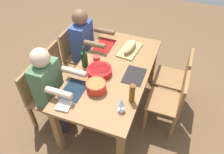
% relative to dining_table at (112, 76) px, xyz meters
% --- Properties ---
extents(ground_plane, '(8.00, 8.00, 0.00)m').
position_rel_dining_table_xyz_m(ground_plane, '(0.00, 0.00, -0.65)').
color(ground_plane, brown).
extents(dining_table, '(1.64, 0.87, 0.74)m').
position_rel_dining_table_xyz_m(dining_table, '(0.00, 0.00, 0.00)').
color(dining_table, olive).
rests_on(dining_table, ground_plane).
extents(chair_near_left, '(0.40, 0.40, 0.85)m').
position_rel_dining_table_xyz_m(chair_near_left, '(-0.45, -0.76, -0.17)').
color(chair_near_left, olive).
rests_on(chair_near_left, ground_plane).
extents(diner_near_left, '(0.41, 0.53, 1.20)m').
position_rel_dining_table_xyz_m(diner_near_left, '(-0.45, -0.57, 0.05)').
color(diner_near_left, '#2D2D38').
rests_on(diner_near_left, ground_plane).
extents(chair_far_left, '(0.40, 0.40, 0.85)m').
position_rel_dining_table_xyz_m(chair_far_left, '(-0.45, 0.76, -0.17)').
color(chair_far_left, olive).
rests_on(chair_far_left, ground_plane).
extents(chair_near_center, '(0.40, 0.40, 0.85)m').
position_rel_dining_table_xyz_m(chair_near_center, '(0.00, -0.76, -0.17)').
color(chair_near_center, olive).
rests_on(chair_near_center, ground_plane).
extents(chair_far_center, '(0.40, 0.40, 0.85)m').
position_rel_dining_table_xyz_m(chair_far_center, '(0.00, 0.76, -0.17)').
color(chair_far_center, olive).
rests_on(chair_far_center, ground_plane).
extents(chair_near_right, '(0.40, 0.40, 0.85)m').
position_rel_dining_table_xyz_m(chair_near_right, '(0.45, -0.76, -0.17)').
color(chair_near_right, olive).
rests_on(chair_near_right, ground_plane).
extents(diner_near_right, '(0.41, 0.53, 1.20)m').
position_rel_dining_table_xyz_m(diner_near_right, '(0.45, -0.57, 0.05)').
color(diner_near_right, '#2D2D38').
rests_on(diner_near_right, ground_plane).
extents(serving_bowl_fruit, '(0.22, 0.22, 0.11)m').
position_rel_dining_table_xyz_m(serving_bowl_fruit, '(0.36, -0.05, 0.15)').
color(serving_bowl_fruit, red).
rests_on(serving_bowl_fruit, dining_table).
extents(serving_bowl_greens, '(0.29, 0.29, 0.07)m').
position_rel_dining_table_xyz_m(serving_bowl_greens, '(0.10, -0.12, 0.13)').
color(serving_bowl_greens, red).
rests_on(serving_bowl_greens, dining_table).
extents(cutting_board, '(0.42, 0.26, 0.02)m').
position_rel_dining_table_xyz_m(cutting_board, '(-0.45, 0.08, 0.10)').
color(cutting_board, tan).
rests_on(cutting_board, dining_table).
extents(bread_loaf, '(0.33, 0.14, 0.09)m').
position_rel_dining_table_xyz_m(bread_loaf, '(-0.45, 0.08, 0.16)').
color(bread_loaf, tan).
rests_on(bread_loaf, cutting_board).
extents(wine_bottle, '(0.08, 0.08, 0.29)m').
position_rel_dining_table_xyz_m(wine_bottle, '(0.04, -0.34, 0.20)').
color(wine_bottle, '#193819').
rests_on(wine_bottle, dining_table).
extents(beer_bottle, '(0.06, 0.06, 0.22)m').
position_rel_dining_table_xyz_m(beer_bottle, '(0.37, 0.36, 0.20)').
color(beer_bottle, brown).
rests_on(beer_bottle, dining_table).
extents(wine_glass, '(0.08, 0.08, 0.17)m').
position_rel_dining_table_xyz_m(wine_glass, '(0.53, 0.29, 0.21)').
color(wine_glass, silver).
rests_on(wine_glass, dining_table).
extents(placemat_near_left, '(0.32, 0.23, 0.01)m').
position_rel_dining_table_xyz_m(placemat_near_left, '(-0.45, -0.28, 0.09)').
color(placemat_near_left, maroon).
rests_on(placemat_near_left, dining_table).
extents(cup_near_center, '(0.08, 0.08, 0.09)m').
position_rel_dining_table_xyz_m(cup_near_center, '(-0.08, -0.23, 0.14)').
color(cup_near_center, red).
rests_on(cup_near_center, dining_table).
extents(placemat_far_center, '(0.32, 0.23, 0.01)m').
position_rel_dining_table_xyz_m(placemat_far_center, '(0.00, 0.28, 0.09)').
color(placemat_far_center, black).
rests_on(placemat_far_center, dining_table).
extents(placemat_near_right, '(0.32, 0.23, 0.01)m').
position_rel_dining_table_xyz_m(placemat_near_right, '(0.45, -0.28, 0.09)').
color(placemat_near_right, '#142333').
rests_on(placemat_near_right, dining_table).
extents(napkin_stack, '(0.15, 0.15, 0.02)m').
position_rel_dining_table_xyz_m(napkin_stack, '(0.69, -0.26, 0.10)').
color(napkin_stack, white).
rests_on(napkin_stack, dining_table).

